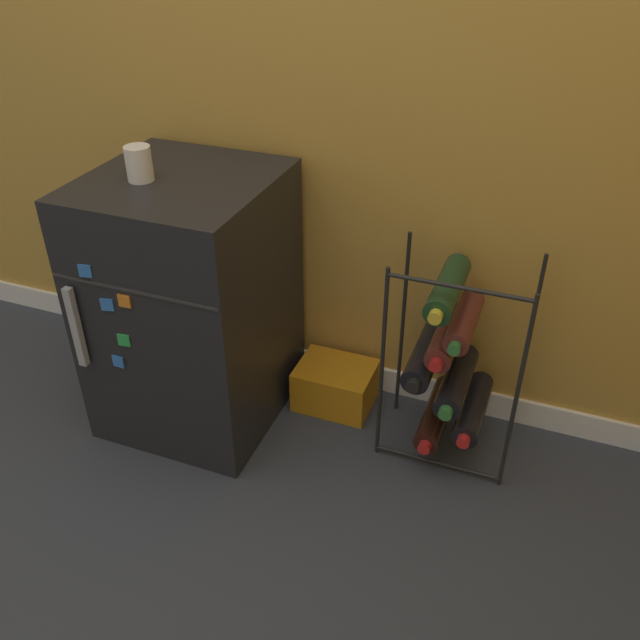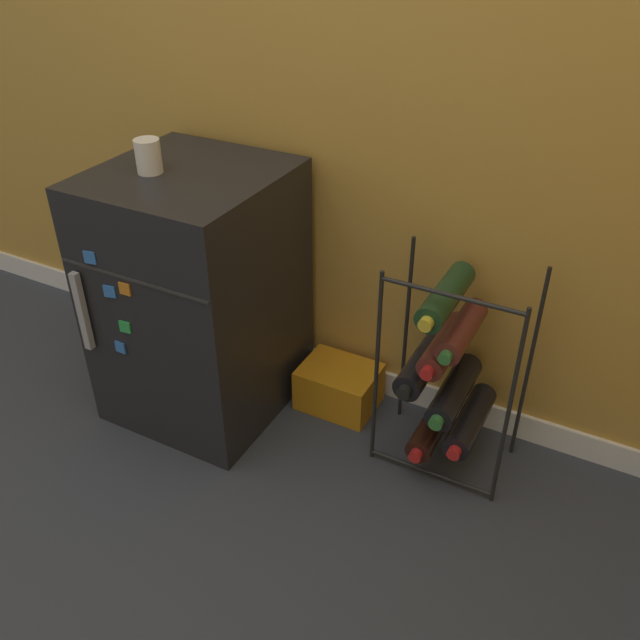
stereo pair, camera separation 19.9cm
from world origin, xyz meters
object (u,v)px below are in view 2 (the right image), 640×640
mini_fridge (199,295)px  soda_box (339,386)px  wine_rack (447,371)px  fridge_top_cup (148,156)px

mini_fridge → soda_box: (0.41, 0.17, -0.33)m
wine_rack → soda_box: bearing=169.6°
wine_rack → fridge_top_cup: size_ratio=6.92×
mini_fridge → fridge_top_cup: 0.46m
soda_box → mini_fridge: bearing=-157.7°
mini_fridge → fridge_top_cup: (-0.08, -0.05, 0.45)m
mini_fridge → wine_rack: size_ratio=1.24×
fridge_top_cup → mini_fridge: bearing=30.4°
mini_fridge → soda_box: 0.55m
soda_box → fridge_top_cup: size_ratio=2.66×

